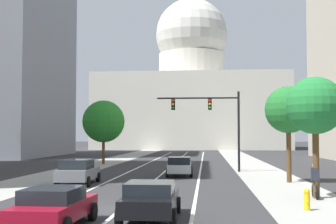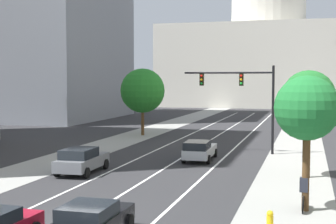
% 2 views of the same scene
% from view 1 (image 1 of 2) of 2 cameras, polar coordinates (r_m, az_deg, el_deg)
% --- Properties ---
extents(ground_plane, '(400.00, 400.00, 0.00)m').
position_cam_1_polar(ground_plane, '(59.24, 1.23, -5.92)').
color(ground_plane, '#2B2B2D').
extents(sidewalk_left, '(4.29, 130.00, 0.01)m').
position_cam_1_polar(sidewalk_left, '(55.41, -7.65, -6.10)').
color(sidewalk_left, gray).
rests_on(sidewalk_left, ground).
extents(sidewalk_right, '(4.29, 130.00, 0.01)m').
position_cam_1_polar(sidewalk_right, '(54.34, 9.64, -6.14)').
color(sidewalk_right, gray).
rests_on(sidewalk_right, ground).
extents(lane_stripe_left, '(0.16, 90.00, 0.01)m').
position_cam_1_polar(lane_stripe_left, '(44.65, -3.87, -6.87)').
color(lane_stripe_left, white).
rests_on(lane_stripe_left, ground).
extents(lane_stripe_center, '(0.16, 90.00, 0.01)m').
position_cam_1_polar(lane_stripe_center, '(44.30, 0.05, -6.91)').
color(lane_stripe_center, white).
rests_on(lane_stripe_center, ground).
extents(lane_stripe_right, '(0.16, 90.00, 0.01)m').
position_cam_1_polar(lane_stripe_right, '(44.16, 4.00, -6.92)').
color(lane_stripe_right, white).
rests_on(lane_stripe_right, ground).
extents(capitol_building, '(44.93, 29.66, 38.94)m').
position_cam_1_polar(capitol_building, '(116.87, 2.92, 2.00)').
color(capitol_building, beige).
rests_on(capitol_building, ground).
extents(car_crimson, '(2.15, 4.44, 1.35)m').
position_cam_1_polar(car_crimson, '(16.37, -13.76, -11.12)').
color(car_crimson, maroon).
rests_on(car_crimson, ground).
extents(car_gray, '(2.24, 4.71, 1.60)m').
position_cam_1_polar(car_gray, '(30.40, -10.92, -7.13)').
color(car_gray, slate).
rests_on(car_gray, ground).
extents(car_silver, '(2.11, 4.82, 1.51)m').
position_cam_1_polar(car_silver, '(36.04, 1.43, -6.59)').
color(car_silver, '#B2B5BA').
rests_on(car_silver, ground).
extents(car_black, '(2.09, 4.35, 1.40)m').
position_cam_1_polar(car_black, '(17.50, -2.14, -10.62)').
color(car_black, black).
rests_on(car_black, ground).
extents(traffic_signal_mast, '(7.18, 0.39, 6.92)m').
position_cam_1_polar(traffic_signal_mast, '(40.60, 5.55, -0.33)').
color(traffic_signal_mast, black).
rests_on(traffic_signal_mast, ground).
extents(fire_hydrant, '(0.26, 0.35, 0.91)m').
position_cam_1_polar(fire_hydrant, '(20.38, 16.60, -10.17)').
color(fire_hydrant, yellow).
rests_on(fire_hydrant, ground).
extents(cyclist, '(0.38, 1.70, 1.72)m').
position_cam_1_polar(cyclist, '(24.30, 17.49, -8.05)').
color(cyclist, black).
rests_on(cyclist, ground).
extents(street_tree_mid_right, '(2.86, 2.86, 6.02)m').
position_cam_1_polar(street_tree_mid_right, '(24.26, 17.52, 0.67)').
color(street_tree_mid_right, '#51381E').
rests_on(street_tree_mid_right, ground).
extents(street_tree_near_right, '(3.13, 3.13, 6.39)m').
position_cam_1_polar(street_tree_near_right, '(32.05, 14.48, 0.22)').
color(street_tree_near_right, '#51381E').
rests_on(street_tree_near_right, ground).
extents(street_tree_mid_left, '(4.63, 4.63, 7.00)m').
position_cam_1_polar(street_tree_mid_left, '(51.78, -7.87, -1.15)').
color(street_tree_mid_left, '#51381E').
rests_on(street_tree_mid_left, ground).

